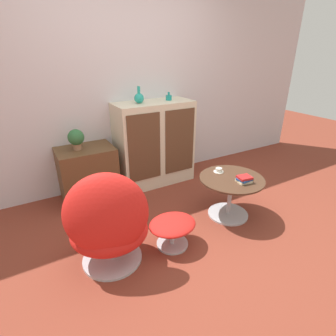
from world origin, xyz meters
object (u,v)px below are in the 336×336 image
at_px(book_stack, 244,179).
at_px(teacup, 219,170).
at_px(ottoman, 172,227).
at_px(bowl, 247,177).
at_px(potted_plant, 76,138).
at_px(egg_chair, 108,224).
at_px(vase_inner_left, 169,97).
at_px(sideboard, 155,144).
at_px(coffee_table, 230,191).
at_px(vase_leftmost, 139,98).
at_px(tv_console, 88,174).

bearing_deg(book_stack, teacup, 101.17).
bearing_deg(ottoman, bowl, 1.28).
height_order(potted_plant, teacup, potted_plant).
distance_m(egg_chair, vase_inner_left, 1.91).
bearing_deg(potted_plant, ottoman, -68.06).
bearing_deg(sideboard, bowl, -70.68).
xyz_separation_m(coffee_table, potted_plant, (-1.31, 1.15, 0.48)).
bearing_deg(vase_leftmost, sideboard, -1.15).
xyz_separation_m(vase_inner_left, teacup, (0.07, -0.98, -0.66)).
bearing_deg(coffee_table, egg_chair, -177.03).
bearing_deg(book_stack, coffee_table, 106.17).
height_order(sideboard, book_stack, sideboard).
xyz_separation_m(sideboard, vase_leftmost, (-0.19, 0.00, 0.61)).
bearing_deg(book_stack, vase_inner_left, 96.05).
distance_m(egg_chair, teacup, 1.37).
xyz_separation_m(tv_console, bowl, (1.35, -1.25, 0.15)).
relative_size(vase_leftmost, book_stack, 1.32).
distance_m(sideboard, vase_leftmost, 0.64).
height_order(sideboard, vase_inner_left, vase_inner_left).
distance_m(ottoman, vase_leftmost, 1.62).
relative_size(potted_plant, book_stack, 1.57).
height_order(sideboard, egg_chair, sideboard).
bearing_deg(coffee_table, bowl, -38.51).
relative_size(coffee_table, book_stack, 4.51).
xyz_separation_m(sideboard, bowl, (0.44, -1.25, -0.07)).
bearing_deg(vase_inner_left, bowl, -80.16).
bearing_deg(vase_leftmost, book_stack, -66.95).
relative_size(sideboard, tv_console, 1.70).
bearing_deg(egg_chair, book_stack, -2.58).
relative_size(ottoman, vase_leftmost, 2.24).
bearing_deg(vase_inner_left, sideboard, -179.00).
relative_size(tv_console, vase_leftmost, 3.26).
bearing_deg(vase_leftmost, coffee_table, -66.19).
distance_m(sideboard, bowl, 1.33).
xyz_separation_m(sideboard, ottoman, (-0.48, -1.27, -0.34)).
bearing_deg(bowl, vase_inner_left, 99.84).
distance_m(vase_leftmost, book_stack, 1.56).
distance_m(ottoman, bowl, 0.95).
relative_size(ottoman, vase_inner_left, 4.39).
distance_m(tv_console, bowl, 1.84).
relative_size(egg_chair, book_stack, 5.97).
height_order(tv_console, vase_inner_left, vase_inner_left).
height_order(vase_leftmost, potted_plant, vase_leftmost).
bearing_deg(bowl, egg_chair, 179.08).
bearing_deg(tv_console, bowl, -42.78).
relative_size(ottoman, coffee_table, 0.65).
relative_size(potted_plant, teacup, 2.11).
height_order(sideboard, bowl, sideboard).
distance_m(egg_chair, ottoman, 0.61).
bearing_deg(potted_plant, vase_inner_left, 0.31).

